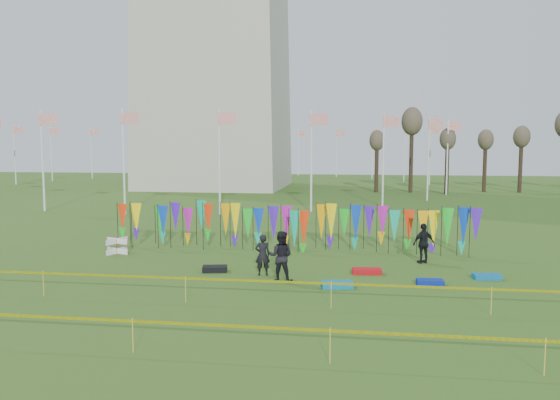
# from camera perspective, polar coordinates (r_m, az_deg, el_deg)

# --- Properties ---
(ground) EXTENTS (160.00, 160.00, 0.00)m
(ground) POSITION_cam_1_polar(r_m,az_deg,el_deg) (20.47, -2.63, -9.19)
(ground) COLOR #335718
(ground) RESTS_ON ground
(flagpole_ring) EXTENTS (57.40, 56.16, 8.00)m
(flagpole_ring) POSITION_cam_1_polar(r_m,az_deg,el_deg) (69.73, -6.52, 4.65)
(flagpole_ring) COLOR silver
(flagpole_ring) RESTS_ON ground
(banner_row) EXTENTS (18.64, 0.64, 2.23)m
(banner_row) POSITION_cam_1_polar(r_m,az_deg,el_deg) (27.62, 0.94, -2.44)
(banner_row) COLOR black
(banner_row) RESTS_ON ground
(caution_tape_near) EXTENTS (26.00, 0.02, 0.90)m
(caution_tape_near) POSITION_cam_1_polar(r_m,az_deg,el_deg) (18.32, -4.59, -8.47)
(caution_tape_near) COLOR #E9E904
(caution_tape_near) RESTS_ON ground
(caution_tape_far) EXTENTS (26.00, 0.02, 0.90)m
(caution_tape_far) POSITION_cam_1_polar(r_m,az_deg,el_deg) (14.13, -8.76, -12.87)
(caution_tape_far) COLOR #E9E904
(caution_tape_far) RESTS_ON ground
(box_kite) EXTENTS (0.71, 0.71, 0.79)m
(box_kite) POSITION_cam_1_polar(r_m,az_deg,el_deg) (27.80, -16.65, -4.61)
(box_kite) COLOR red
(box_kite) RESTS_ON ground
(person_left) EXTENTS (0.71, 0.59, 1.69)m
(person_left) POSITION_cam_1_polar(r_m,az_deg,el_deg) (22.24, -1.83, -5.74)
(person_left) COLOR black
(person_left) RESTS_ON ground
(person_mid) EXTENTS (1.00, 0.65, 1.98)m
(person_mid) POSITION_cam_1_polar(r_m,az_deg,el_deg) (21.22, 0.09, -5.90)
(person_mid) COLOR black
(person_mid) RESTS_ON ground
(person_right) EXTENTS (1.22, 1.01, 1.80)m
(person_right) POSITION_cam_1_polar(r_m,az_deg,el_deg) (25.29, 14.78, -4.40)
(person_right) COLOR black
(person_right) RESTS_ON ground
(kite_bag_turquoise) EXTENTS (1.23, 0.78, 0.23)m
(kite_bag_turquoise) POSITION_cam_1_polar(r_m,az_deg,el_deg) (20.62, 5.99, -8.78)
(kite_bag_turquoise) COLOR #0B75AC
(kite_bag_turquoise) RESTS_ON ground
(kite_bag_blue) EXTENTS (1.02, 0.56, 0.21)m
(kite_bag_blue) POSITION_cam_1_polar(r_m,az_deg,el_deg) (21.64, 15.40, -8.28)
(kite_bag_blue) COLOR #09239E
(kite_bag_blue) RESTS_ON ground
(kite_bag_red) EXTENTS (1.23, 0.64, 0.22)m
(kite_bag_red) POSITION_cam_1_polar(r_m,az_deg,el_deg) (22.92, 9.06, -7.35)
(kite_bag_red) COLOR red
(kite_bag_red) RESTS_ON ground
(kite_bag_black) EXTENTS (1.13, 0.80, 0.24)m
(kite_bag_black) POSITION_cam_1_polar(r_m,az_deg,el_deg) (23.18, -6.82, -7.15)
(kite_bag_black) COLOR black
(kite_bag_black) RESTS_ON ground
(kite_bag_teal) EXTENTS (1.11, 0.64, 0.20)m
(kite_bag_teal) POSITION_cam_1_polar(r_m,az_deg,el_deg) (23.24, 20.79, -7.50)
(kite_bag_teal) COLOR #0C68AB
(kite_bag_teal) RESTS_ON ground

